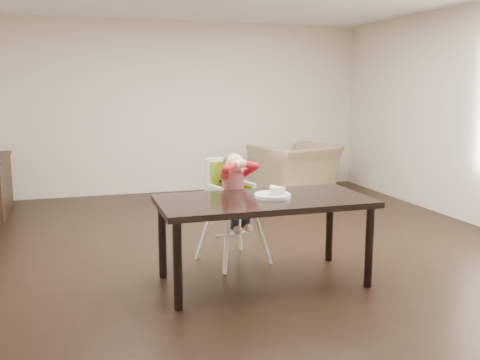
# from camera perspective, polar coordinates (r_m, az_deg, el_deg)

# --- Properties ---
(ground) EXTENTS (7.00, 7.00, 0.00)m
(ground) POSITION_cam_1_polar(r_m,az_deg,el_deg) (5.57, 1.23, -7.74)
(ground) COLOR black
(ground) RESTS_ON ground
(room_walls) EXTENTS (6.02, 7.02, 2.71)m
(room_walls) POSITION_cam_1_polar(r_m,az_deg,el_deg) (5.31, 1.31, 11.71)
(room_walls) COLOR beige
(room_walls) RESTS_ON ground
(dining_table) EXTENTS (1.80, 0.90, 0.75)m
(dining_table) POSITION_cam_1_polar(r_m,az_deg,el_deg) (4.58, 2.53, -2.92)
(dining_table) COLOR black
(dining_table) RESTS_ON ground
(high_chair) EXTENTS (0.55, 0.55, 1.07)m
(high_chair) POSITION_cam_1_polar(r_m,az_deg,el_deg) (5.14, -0.91, -0.59)
(high_chair) COLOR white
(high_chair) RESTS_ON ground
(plate) EXTENTS (0.41, 0.41, 0.09)m
(plate) POSITION_cam_1_polar(r_m,az_deg,el_deg) (4.61, 3.58, -1.45)
(plate) COLOR white
(plate) RESTS_ON dining_table
(armchair) EXTENTS (1.37, 1.10, 1.03)m
(armchair) POSITION_cam_1_polar(r_m,az_deg,el_deg) (8.60, 5.86, 2.02)
(armchair) COLOR #9B8463
(armchair) RESTS_ON ground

